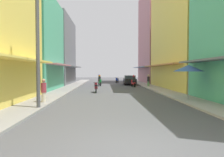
# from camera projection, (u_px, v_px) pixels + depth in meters

# --- Properties ---
(ground_plane) EXTENTS (90.19, 90.19, 0.00)m
(ground_plane) POSITION_uv_depth(u_px,v_px,m) (112.00, 90.00, 21.91)
(ground_plane) COLOR #4C4C4F
(sidewalk_left) EXTENTS (1.95, 49.00, 0.12)m
(sidewalk_left) POSITION_uv_depth(u_px,v_px,m) (64.00, 90.00, 21.71)
(sidewalk_left) COLOR gray
(sidewalk_left) RESTS_ON ground
(sidewalk_right) EXTENTS (1.95, 49.00, 0.12)m
(sidewalk_right) POSITION_uv_depth(u_px,v_px,m) (159.00, 90.00, 22.11)
(sidewalk_right) COLOR #ADA89E
(sidewalk_right) RESTS_ON ground
(building_left_mid) EXTENTS (7.05, 8.58, 9.96)m
(building_left_mid) POSITION_uv_depth(u_px,v_px,m) (28.00, 45.00, 21.83)
(building_left_mid) COLOR #4CB28C
(building_left_mid) RESTS_ON ground
(building_left_far) EXTENTS (7.05, 10.52, 10.45)m
(building_left_far) POSITION_uv_depth(u_px,v_px,m) (52.00, 51.00, 31.88)
(building_left_far) COLOR slate
(building_left_far) RESTS_ON ground
(building_right_mid) EXTENTS (7.05, 13.28, 13.29)m
(building_right_mid) POSITION_uv_depth(u_px,v_px,m) (189.00, 33.00, 23.71)
(building_right_mid) COLOR #EFD159
(building_right_mid) RESTS_ON ground
(building_right_far) EXTENTS (7.05, 10.60, 16.43)m
(building_right_far) POSITION_uv_depth(u_px,v_px,m) (160.00, 37.00, 36.40)
(building_right_far) COLOR #B7727F
(building_right_far) RESTS_ON ground
(motorbike_green) EXTENTS (0.62, 1.79, 1.58)m
(motorbike_green) POSITION_uv_depth(u_px,v_px,m) (100.00, 81.00, 28.62)
(motorbike_green) COLOR black
(motorbike_green) RESTS_ON ground
(motorbike_blue) EXTENTS (0.72, 1.75, 0.96)m
(motorbike_blue) POSITION_uv_depth(u_px,v_px,m) (117.00, 80.00, 35.49)
(motorbike_blue) COLOR black
(motorbike_blue) RESTS_ON ground
(motorbike_maroon) EXTENTS (0.55, 1.81, 0.96)m
(motorbike_maroon) POSITION_uv_depth(u_px,v_px,m) (96.00, 87.00, 19.78)
(motorbike_maroon) COLOR black
(motorbike_maroon) RESTS_ON ground
(motorbike_red) EXTENTS (0.57, 1.80, 1.58)m
(motorbike_red) POSITION_uv_depth(u_px,v_px,m) (133.00, 82.00, 26.35)
(motorbike_red) COLOR black
(motorbike_red) RESTS_ON ground
(motorbike_orange) EXTENTS (0.57, 1.80, 1.58)m
(motorbike_orange) POSITION_uv_depth(u_px,v_px,m) (99.00, 79.00, 35.47)
(motorbike_orange) COLOR black
(motorbike_orange) RESTS_ON ground
(parked_car) EXTENTS (1.93, 4.17, 1.45)m
(parked_car) POSITION_uv_depth(u_px,v_px,m) (130.00, 80.00, 30.69)
(parked_car) COLOR black
(parked_car) RESTS_ON ground
(pedestrian_foreground) EXTENTS (0.44, 0.44, 1.66)m
(pedestrian_foreground) POSITION_uv_depth(u_px,v_px,m) (148.00, 80.00, 26.62)
(pedestrian_foreground) COLOR #598C59
(pedestrian_foreground) RESTS_ON ground
(pedestrian_crossing) EXTENTS (0.34, 0.34, 1.61)m
(pedestrian_crossing) POSITION_uv_depth(u_px,v_px,m) (44.00, 91.00, 12.81)
(pedestrian_crossing) COLOR beige
(pedestrian_crossing) RESTS_ON ground
(vendor_umbrella) EXTENTS (2.05, 2.05, 2.53)m
(vendor_umbrella) POSITION_uv_depth(u_px,v_px,m) (188.00, 68.00, 13.80)
(vendor_umbrella) COLOR #99999E
(vendor_umbrella) RESTS_ON ground
(utility_pole) EXTENTS (0.20, 1.20, 6.97)m
(utility_pole) POSITION_uv_depth(u_px,v_px,m) (38.00, 44.00, 10.86)
(utility_pole) COLOR #4C4C4F
(utility_pole) RESTS_ON ground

